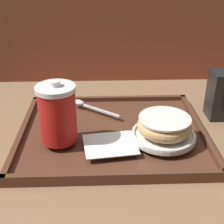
% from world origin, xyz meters
% --- Properties ---
extents(booth_bench, '(1.47, 0.44, 1.00)m').
position_xyz_m(booth_bench, '(0.18, 0.87, 0.32)').
color(booth_bench, brown).
rests_on(booth_bench, ground_plane).
extents(cafe_table, '(1.10, 0.74, 0.74)m').
position_xyz_m(cafe_table, '(0.00, 0.00, 0.59)').
color(cafe_table, '#846042').
rests_on(cafe_table, ground_plane).
extents(serving_tray, '(0.43, 0.35, 0.02)m').
position_xyz_m(serving_tray, '(0.02, 0.02, 0.75)').
color(serving_tray, '#512D1E').
rests_on(serving_tray, cafe_table).
extents(napkin_paper, '(0.12, 0.11, 0.00)m').
position_xyz_m(napkin_paper, '(0.01, -0.06, 0.77)').
color(napkin_paper, white).
rests_on(napkin_paper, serving_tray).
extents(coffee_cup_front, '(0.08, 0.08, 0.14)m').
position_xyz_m(coffee_cup_front, '(-0.10, -0.03, 0.83)').
color(coffee_cup_front, red).
rests_on(coffee_cup_front, serving_tray).
extents(plate_with_chocolate_donut, '(0.14, 0.14, 0.01)m').
position_xyz_m(plate_with_chocolate_donut, '(0.13, -0.03, 0.77)').
color(plate_with_chocolate_donut, white).
rests_on(plate_with_chocolate_donut, serving_tray).
extents(donut_chocolate_glazed, '(0.12, 0.12, 0.04)m').
position_xyz_m(donut_chocolate_glazed, '(0.13, -0.03, 0.80)').
color(donut_chocolate_glazed, '#DBB270').
rests_on(donut_chocolate_glazed, plate_with_chocolate_donut).
extents(spoon, '(0.13, 0.10, 0.01)m').
position_xyz_m(spoon, '(-0.05, 0.13, 0.77)').
color(spoon, silver).
rests_on(spoon, serving_tray).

